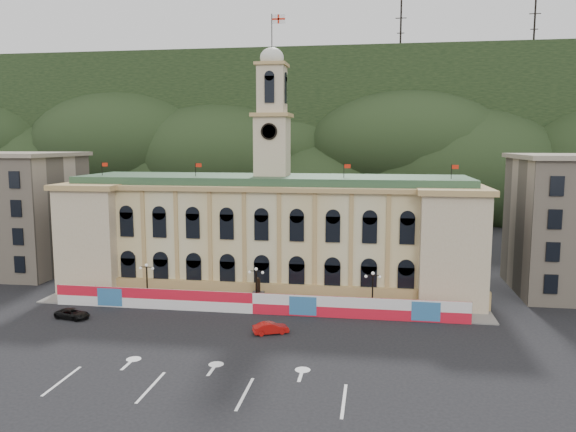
% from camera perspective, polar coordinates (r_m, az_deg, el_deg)
% --- Properties ---
extents(ground, '(260.00, 260.00, 0.00)m').
position_cam_1_polar(ground, '(54.00, -7.16, -14.52)').
color(ground, black).
rests_on(ground, ground).
extents(lane_markings, '(26.00, 10.00, 0.02)m').
position_cam_1_polar(lane_markings, '(49.61, -8.83, -16.62)').
color(lane_markings, white).
rests_on(lane_markings, ground).
extents(hill_ridge, '(230.00, 80.00, 64.00)m').
position_cam_1_polar(hill_ridge, '(170.60, 4.24, 7.28)').
color(hill_ridge, black).
rests_on(hill_ridge, ground).
extents(city_hall, '(56.20, 17.60, 37.10)m').
position_cam_1_polar(city_hall, '(77.95, -1.63, -1.60)').
color(city_hall, beige).
rests_on(city_hall, ground).
extents(side_building_left, '(21.00, 17.00, 18.60)m').
position_cam_1_polar(side_building_left, '(98.08, -26.77, 0.35)').
color(side_building_left, tan).
rests_on(side_building_left, ground).
extents(hoarding_fence, '(50.00, 0.44, 2.50)m').
position_cam_1_polar(hoarding_fence, '(67.37, -3.54, -8.83)').
color(hoarding_fence, red).
rests_on(hoarding_fence, ground).
extents(pavement, '(56.00, 5.50, 0.16)m').
position_cam_1_polar(pavement, '(70.23, -3.10, -9.14)').
color(pavement, slate).
rests_on(pavement, ground).
extents(statue, '(1.40, 1.40, 3.72)m').
position_cam_1_polar(statue, '(70.16, -3.07, -8.22)').
color(statue, '#595651').
rests_on(statue, ground).
extents(lamp_left, '(1.96, 0.44, 5.15)m').
position_cam_1_polar(lamp_left, '(72.90, -14.14, -6.30)').
color(lamp_left, black).
rests_on(lamp_left, ground).
extents(lamp_center, '(1.96, 0.44, 5.15)m').
position_cam_1_polar(lamp_center, '(68.72, -3.25, -6.93)').
color(lamp_center, black).
rests_on(lamp_center, ground).
extents(lamp_right, '(1.96, 0.44, 5.15)m').
position_cam_1_polar(lamp_right, '(67.25, 8.59, -7.32)').
color(lamp_right, black).
rests_on(lamp_right, ground).
extents(red_sedan, '(4.14, 4.78, 1.25)m').
position_cam_1_polar(red_sedan, '(60.69, -1.76, -11.31)').
color(red_sedan, '#A90F0C').
rests_on(red_sedan, ground).
extents(black_suv, '(3.50, 4.85, 1.14)m').
position_cam_1_polar(black_suv, '(70.12, -21.06, -9.26)').
color(black_suv, black).
rests_on(black_suv, ground).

